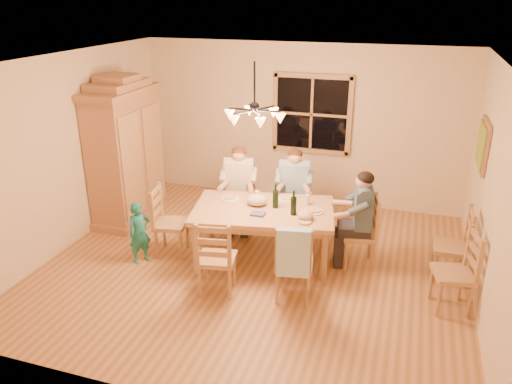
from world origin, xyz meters
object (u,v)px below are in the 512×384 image
(chair_far_right, at_px, (293,214))
(chair_spare_back, at_px, (449,258))
(chair_near_right, at_px, (293,275))
(wine_bottle_a, at_px, (275,196))
(dining_table, at_px, (263,215))
(chair_far_left, at_px, (240,211))
(chair_near_left, at_px, (217,270))
(adult_slate_man, at_px, (362,208))
(adult_woman, at_px, (239,179))
(adult_plaid_man, at_px, (294,181))
(child, at_px, (140,233))
(chair_spare_front, at_px, (451,285))
(chandelier, at_px, (255,114))
(armoire, at_px, (126,155))
(chair_end_right, at_px, (359,244))
(wine_bottle_b, at_px, (294,203))
(chair_end_left, at_px, (172,234))

(chair_far_right, distance_m, chair_spare_back, 2.32)
(chair_near_right, height_order, wine_bottle_a, wine_bottle_a)
(dining_table, xyz_separation_m, wine_bottle_a, (0.15, 0.08, 0.26))
(chair_far_left, height_order, chair_near_left, same)
(chair_near_left, bearing_deg, adult_slate_man, 26.57)
(chair_far_right, distance_m, wine_bottle_a, 1.05)
(adult_woman, bearing_deg, adult_plaid_man, -180.00)
(child, relative_size, chair_spare_front, 0.87)
(dining_table, bearing_deg, chair_near_right, -51.47)
(chandelier, bearing_deg, chair_far_right, 78.15)
(chair_near_left, bearing_deg, adult_woman, 90.00)
(dining_table, distance_m, wine_bottle_a, 0.31)
(armoire, distance_m, chair_spare_front, 5.06)
(chair_near_right, bearing_deg, chair_far_left, 117.90)
(chair_far_right, distance_m, chair_near_left, 1.93)
(chair_far_left, xyz_separation_m, chair_near_left, (0.32, -1.72, 0.00))
(chair_near_left, distance_m, wine_bottle_a, 1.27)
(chandelier, xyz_separation_m, chair_end_right, (1.31, 0.46, -1.77))
(chair_near_right, xyz_separation_m, child, (-2.18, 0.20, 0.13))
(chair_near_left, height_order, adult_slate_man, adult_slate_man)
(dining_table, height_order, wine_bottle_b, wine_bottle_b)
(armoire, bearing_deg, chair_near_right, -25.26)
(chair_near_left, bearing_deg, adult_plaid_man, 64.80)
(chair_far_right, bearing_deg, armoire, -5.39)
(chair_end_right, height_order, child, chair_end_right)
(chair_far_left, bearing_deg, adult_slate_man, 153.43)
(wine_bottle_a, bearing_deg, chair_far_right, 86.79)
(chair_far_left, relative_size, wine_bottle_a, 3.00)
(chair_spare_front, bearing_deg, chair_near_right, 87.14)
(chair_end_left, xyz_separation_m, chair_spare_back, (3.67, 0.46, 0.00))
(child, height_order, chair_spare_back, chair_spare_back)
(chair_near_left, relative_size, adult_woman, 1.13)
(chair_end_left, relative_size, wine_bottle_a, 3.00)
(armoire, distance_m, chair_near_right, 3.50)
(dining_table, distance_m, wine_bottle_b, 0.51)
(chair_near_left, distance_m, adult_plaid_man, 2.01)
(chair_far_left, xyz_separation_m, chair_end_left, (-0.65, -1.01, 0.00))
(chair_far_left, height_order, chair_near_right, same)
(chair_end_left, bearing_deg, wine_bottle_b, 85.00)
(chair_near_right, xyz_separation_m, wine_bottle_b, (-0.19, 0.70, 0.62))
(chair_end_left, distance_m, child, 0.47)
(chair_end_left, relative_size, adult_woman, 1.13)
(adult_slate_man, relative_size, chair_spare_back, 0.88)
(chandelier, bearing_deg, wine_bottle_a, 57.14)
(chair_far_left, xyz_separation_m, wine_bottle_a, (0.76, -0.70, 0.62))
(chandelier, relative_size, chair_far_left, 0.78)
(adult_woman, bearing_deg, wine_bottle_b, 130.40)
(chair_spare_back, bearing_deg, chair_end_left, 95.50)
(adult_woman, relative_size, adult_slate_man, 1.00)
(armoire, distance_m, adult_plaid_man, 2.68)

